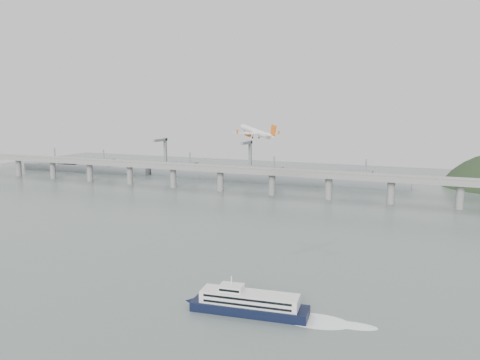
% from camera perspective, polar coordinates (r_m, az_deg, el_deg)
% --- Properties ---
extents(ground, '(900.00, 900.00, 0.00)m').
position_cam_1_polar(ground, '(223.40, -5.55, -11.20)').
color(ground, slate).
rests_on(ground, ground).
extents(bridge, '(800.00, 22.00, 23.90)m').
position_cam_1_polar(bridge, '(401.96, 7.83, 0.37)').
color(bridge, gray).
rests_on(bridge, ground).
extents(distant_fleet, '(453.00, 60.90, 40.00)m').
position_cam_1_polar(distant_fleet, '(521.82, -6.88, 1.06)').
color(distant_fleet, slate).
rests_on(distant_fleet, ground).
extents(ferry, '(72.84, 18.22, 13.74)m').
position_cam_1_polar(ferry, '(181.24, 1.17, -14.81)').
color(ferry, black).
rests_on(ferry, ground).
extents(airliner, '(32.67, 30.85, 9.64)m').
position_cam_1_polar(airliner, '(289.54, 2.04, 5.87)').
color(airliner, white).
rests_on(airliner, ground).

